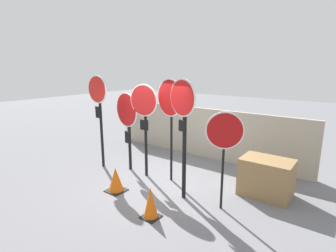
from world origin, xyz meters
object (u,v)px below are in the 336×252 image
Objects in this scene: traffic_cone_0 at (116,180)px; traffic_cone_1 at (151,203)px; stop_sign_3 at (170,105)px; stop_sign_5 at (224,136)px; stop_sign_0 at (99,103)px; stop_sign_2 at (144,112)px; stop_sign_1 at (127,117)px; storage_crate at (266,177)px; stop_sign_4 at (183,118)px.

traffic_cone_0 is 0.91× the size of traffic_cone_1.
stop_sign_3 reaches higher than stop_sign_5.
stop_sign_0 is 4.60× the size of traffic_cone_0.
stop_sign_2 is 1.82m from traffic_cone_0.
storage_crate is (3.60, 0.78, -1.11)m from stop_sign_1.
stop_sign_4 reaches higher than stop_sign_1.
stop_sign_4 is 2.38m from storage_crate.
stop_sign_1 is 1.07× the size of stop_sign_5.
stop_sign_3 is 2.41m from traffic_cone_1.
stop_sign_4 is at bearing -21.20° from stop_sign_2.
stop_sign_0 is at bearing 151.34° from traffic_cone_0.
stop_sign_0 is 1.08× the size of stop_sign_2.
traffic_cone_0 is at bearing -138.79° from stop_sign_4.
stop_sign_2 is 2.41m from stop_sign_5.
stop_sign_3 is (0.69, 0.16, 0.22)m from stop_sign_2.
stop_sign_3 is 0.98× the size of stop_sign_4.
storage_crate is (0.54, 1.19, -1.13)m from stop_sign_5.
storage_crate is at bearing 33.33° from traffic_cone_0.
stop_sign_4 is at bearing -1.63° from stop_sign_1.
stop_sign_3 is at bearing 136.14° from stop_sign_5.
stop_sign_5 reaches higher than traffic_cone_1.
stop_sign_2 is 4.27× the size of traffic_cone_0.
stop_sign_5 is 3.56× the size of traffic_cone_0.
traffic_cone_0 is at bearing -27.02° from stop_sign_0.
stop_sign_5 is 1.86× the size of storage_crate.
storage_crate is (1.45, 1.26, -1.41)m from stop_sign_4.
stop_sign_3 reaches higher than stop_sign_1.
traffic_cone_1 is at bearing -76.40° from stop_sign_4.
stop_sign_5 is (0.91, 0.07, -0.28)m from stop_sign_4.
storage_crate is (2.22, 0.68, -1.55)m from stop_sign_3.
stop_sign_2 is 2.22× the size of storage_crate.
stop_sign_1 is 1.45m from stop_sign_3.
stop_sign_1 is 0.72m from stop_sign_2.
stop_sign_2 is 1.20× the size of stop_sign_5.
stop_sign_4 reaches higher than storage_crate.
traffic_cone_1 is at bearing -123.65° from storage_crate.
stop_sign_0 is 1.50m from stop_sign_2.
stop_sign_0 is 2.33m from traffic_cone_0.
traffic_cone_0 is 3.48m from storage_crate.
stop_sign_0 reaches higher than storage_crate.
stop_sign_3 is at bearing 160.17° from stop_sign_4.
traffic_cone_1 is at bearing -14.73° from traffic_cone_0.
stop_sign_3 reaches higher than stop_sign_2.
stop_sign_4 is 2.23m from traffic_cone_0.
stop_sign_1 reaches higher than storage_crate.
stop_sign_0 reaches higher than stop_sign_3.
stop_sign_2 is at bearing -163.86° from storage_crate.
stop_sign_3 is 0.97m from stop_sign_4.
storage_crate is at bearing 23.18° from stop_sign_1.
stop_sign_1 is 3.09m from stop_sign_5.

